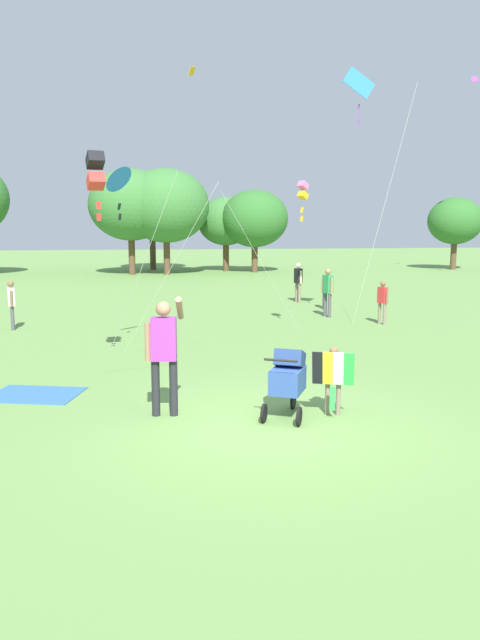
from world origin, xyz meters
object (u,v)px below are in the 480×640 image
(picnic_blanket, at_px, (35,395))
(person_back_turned, at_px, (383,299))
(child_with_butterfly_kite, at_px, (333,374))
(kite_orange_delta, at_px, (119,181))
(person_adult_flyer, at_px, (164,347))
(kite_adult_black, at_px, (96,172))
(person_sitting_far, at_px, (12,301))
(kite_blue_high, at_px, (302,193))
(person_red_shirt, at_px, (328,288))
(person_couple_left, at_px, (298,279))
(stroller, at_px, (288,377))
(person_kid_running, at_px, (324,289))
(kite_green_novelty, at_px, (360,92))

(picnic_blanket, bearing_deg, person_back_turned, 36.88)
(child_with_butterfly_kite, distance_m, kite_orange_delta, 6.72)
(person_adult_flyer, xyz_separation_m, kite_adult_black, (-1.14, 2.90, 2.76))
(kite_adult_black, xyz_separation_m, picnic_blanket, (-1.01, -1.46, -3.80))
(child_with_butterfly_kite, bearing_deg, person_sitting_far, 126.82)
(picnic_blanket, bearing_deg, kite_blue_high, 41.81)
(person_red_shirt, bearing_deg, person_couple_left, 91.31)
(person_adult_flyer, relative_size, kite_blue_high, 0.46)
(kite_blue_high, bearing_deg, picnic_blanket, -138.19)
(kite_orange_delta, bearing_deg, person_couple_left, 54.92)
(stroller, relative_size, kite_adult_black, 0.26)
(person_adult_flyer, bearing_deg, person_red_shirt, 61.19)
(kite_adult_black, distance_m, picnic_blanket, 4.19)
(stroller, height_order, kite_orange_delta, kite_orange_delta)
(kite_orange_delta, bearing_deg, person_kid_running, 45.82)
(person_sitting_far, bearing_deg, kite_blue_high, -12.30)
(kite_green_novelty, relative_size, person_kid_running, 6.19)
(kite_adult_black, distance_m, person_sitting_far, 6.77)
(kite_orange_delta, height_order, kite_green_novelty, kite_green_novelty)
(person_couple_left, distance_m, person_back_turned, 5.34)
(person_adult_flyer, bearing_deg, person_sitting_far, 115.47)
(stroller, relative_size, person_sitting_far, 0.83)
(kite_blue_high, distance_m, person_kid_running, 5.73)
(kite_adult_black, xyz_separation_m, person_red_shirt, (6.30, 6.47, -2.92))
(child_with_butterfly_kite, distance_m, person_kid_running, 11.88)
(kite_green_novelty, bearing_deg, person_adult_flyer, -125.21)
(kite_green_novelty, bearing_deg, kite_adult_black, -143.65)
(picnic_blanket, bearing_deg, person_adult_flyer, -33.69)
(person_adult_flyer, xyz_separation_m, picnic_blanket, (-2.15, 1.43, -1.04))
(kite_orange_delta, distance_m, person_kid_running, 9.63)
(child_with_butterfly_kite, xyz_separation_m, kite_orange_delta, (-3.32, 4.94, 3.12))
(stroller, height_order, person_kid_running, person_kid_running)
(kite_green_novelty, relative_size, picnic_blanket, 4.83)
(picnic_blanket, bearing_deg, person_red_shirt, 47.37)
(stroller, xyz_separation_m, kite_orange_delta, (-2.63, 4.90, 3.15))
(stroller, relative_size, kite_green_novelty, 0.16)
(kite_green_novelty, height_order, person_back_turned, kite_green_novelty)
(person_sitting_far, bearing_deg, kite_adult_black, -62.50)
(child_with_butterfly_kite, distance_m, picnic_blanket, 5.02)
(person_adult_flyer, xyz_separation_m, kite_green_novelty, (5.49, 7.78, 5.30))
(person_kid_running, distance_m, picnic_blanket, 12.41)
(person_adult_flyer, xyz_separation_m, kite_orange_delta, (-0.81, 4.61, 2.71))
(kite_green_novelty, height_order, person_red_shirt, kite_green_novelty)
(stroller, height_order, person_red_shirt, person_red_shirt)
(stroller, relative_size, person_back_turned, 0.89)
(person_adult_flyer, xyz_separation_m, person_couple_left, (5.07, 12.98, -0.20))
(kite_blue_high, height_order, person_couple_left, kite_blue_high)
(kite_adult_black, height_order, kite_blue_high, kite_adult_black)
(stroller, xyz_separation_m, person_red_shirt, (3.33, 9.66, 0.28))
(stroller, xyz_separation_m, picnic_blanket, (-3.97, 1.73, -0.60))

